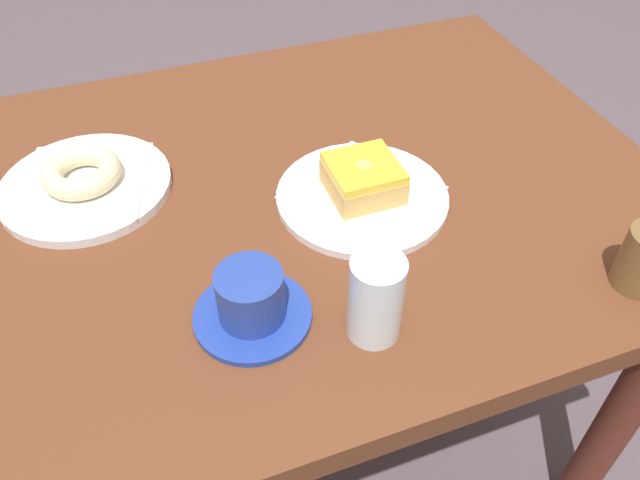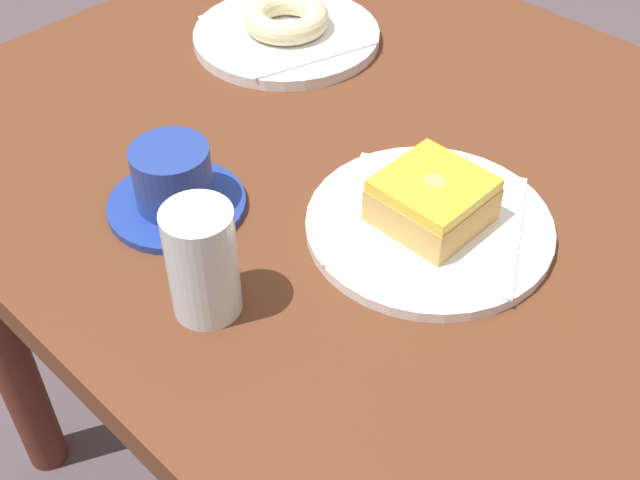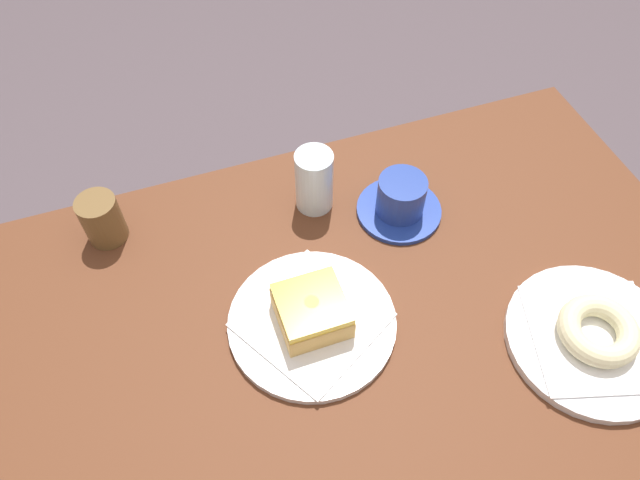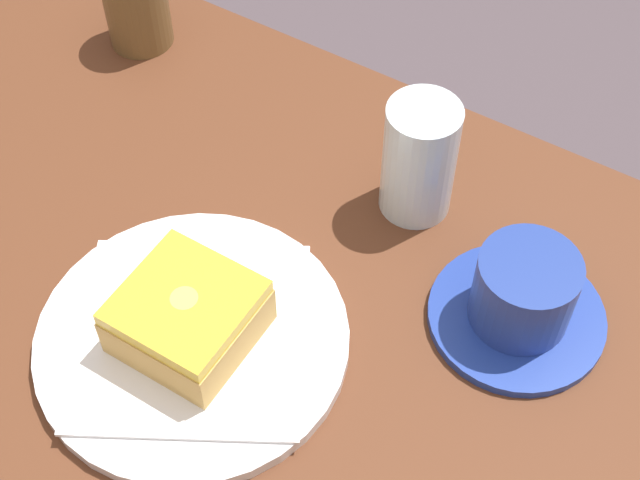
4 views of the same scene
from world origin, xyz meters
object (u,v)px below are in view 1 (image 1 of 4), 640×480
at_px(plate_glazed_square, 362,197).
at_px(donut_glazed_square, 363,178).
at_px(plate_sugar_ring, 86,186).
at_px(donut_sugar_ring, 81,172).
at_px(coffee_cup, 251,301).
at_px(water_glass, 376,298).

xyz_separation_m(plate_glazed_square, donut_glazed_square, (0.00, -0.00, 0.03)).
relative_size(plate_sugar_ring, plate_glazed_square, 1.00).
distance_m(plate_sugar_ring, plate_glazed_square, 0.39).
height_order(plate_sugar_ring, donut_sugar_ring, donut_sugar_ring).
relative_size(plate_glazed_square, coffee_cup, 1.74).
relative_size(donut_sugar_ring, donut_glazed_square, 1.18).
relative_size(plate_sugar_ring, water_glass, 2.20).
distance_m(plate_sugar_ring, donut_sugar_ring, 0.03).
bearing_deg(plate_sugar_ring, donut_glazed_square, 156.64).
bearing_deg(plate_glazed_square, water_glass, 70.16).
distance_m(donut_glazed_square, water_glass, 0.22).
bearing_deg(plate_glazed_square, coffee_cup, 36.71).
bearing_deg(water_glass, donut_glazed_square, -109.84).
xyz_separation_m(donut_sugar_ring, plate_glazed_square, (-0.35, 0.15, -0.03)).
distance_m(donut_sugar_ring, plate_glazed_square, 0.39).
bearing_deg(plate_glazed_square, donut_sugar_ring, -23.36).
xyz_separation_m(plate_sugar_ring, water_glass, (-0.28, 0.36, 0.05)).
height_order(water_glass, coffee_cup, water_glass).
bearing_deg(donut_glazed_square, plate_sugar_ring, -23.36).
relative_size(donut_sugar_ring, plate_glazed_square, 0.46).
bearing_deg(donut_sugar_ring, plate_glazed_square, 156.64).
xyz_separation_m(plate_sugar_ring, plate_glazed_square, (-0.35, 0.15, -0.00)).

